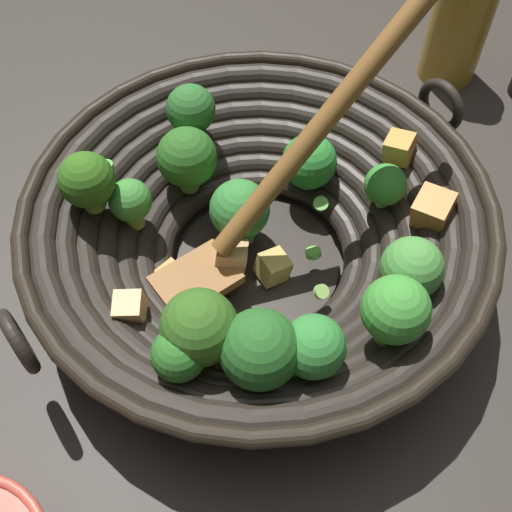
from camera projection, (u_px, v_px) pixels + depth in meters
ground_plane at (258, 267)px, 0.60m from camera, size 4.00×4.00×0.00m
wok at (258, 229)px, 0.54m from camera, size 0.44×0.41×0.25m
cooking_oil_bottle at (462, 16)px, 0.69m from camera, size 0.07×0.07×0.19m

